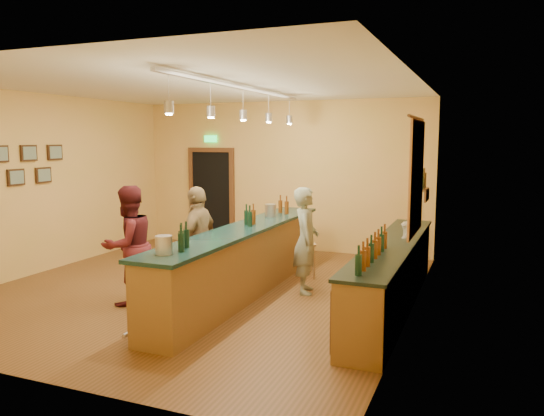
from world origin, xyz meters
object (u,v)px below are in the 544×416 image
at_px(customer_b, 199,243).
at_px(customer_a, 129,245).
at_px(tasting_bar, 244,256).
at_px(bartender, 306,240).
at_px(bar_stool, 307,252).
at_px(back_counter, 392,274).

bearing_deg(customer_b, customer_a, -53.18).
distance_m(tasting_bar, bartender, 0.99).
height_order(customer_b, bar_stool, customer_b).
height_order(customer_a, customer_b, customer_a).
distance_m(back_counter, customer_b, 2.87).
xyz_separation_m(back_counter, tasting_bar, (-2.23, -0.18, 0.12)).
bearing_deg(tasting_bar, back_counter, 4.64).
bearing_deg(tasting_bar, bartender, 27.06).
relative_size(tasting_bar, customer_b, 3.01).
bearing_deg(customer_a, customer_b, 145.35).
bearing_deg(bartender, customer_a, 106.09).
distance_m(bartender, bar_stool, 0.87).
relative_size(back_counter, tasting_bar, 0.89).
relative_size(back_counter, customer_a, 2.63).
xyz_separation_m(customer_a, customer_b, (0.79, 0.64, -0.02)).
relative_size(customer_a, customer_b, 1.02).
bearing_deg(customer_a, tasting_bar, 144.98).
xyz_separation_m(back_counter, bartender, (-1.38, 0.26, 0.34)).
distance_m(back_counter, tasting_bar, 2.24).
bearing_deg(bar_stool, customer_b, -125.94).
xyz_separation_m(back_counter, customer_b, (-2.78, -0.61, 0.36)).
height_order(bartender, customer_b, customer_b).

